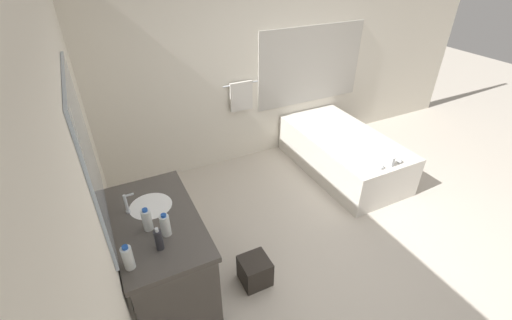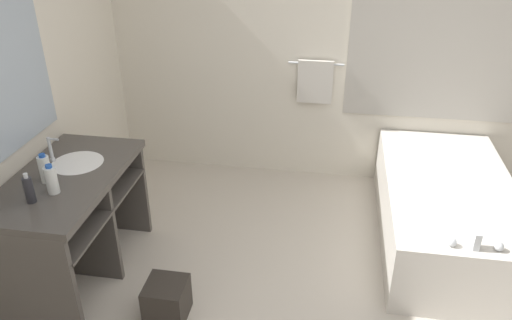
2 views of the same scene
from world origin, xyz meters
TOP-DOWN VIEW (x-y plane):
  - ground_plane at (0.00, 0.00)m, footprint 16.00×16.00m
  - wall_back_with_blinds at (0.03, 2.23)m, footprint 7.40×0.13m
  - wall_left_with_mirror at (-2.23, 0.01)m, footprint 0.08×7.40m
  - vanity_counter at (-1.85, 0.42)m, footprint 0.67×1.22m
  - sink_faucet at (-2.04, 0.59)m, footprint 0.09×0.04m
  - bathtub at (0.82, 1.27)m, footprint 0.97×1.84m
  - water_bottle_1 at (-2.12, -0.01)m, footprint 0.07×0.07m
  - water_bottle_2 at (-1.93, 0.32)m, footprint 0.07×0.07m
  - water_bottle_3 at (-1.81, 0.20)m, footprint 0.07×0.07m
  - soap_dispenser at (-1.89, 0.07)m, footprint 0.06×0.06m
  - waste_bin at (-1.11, 0.10)m, footprint 0.27×0.27m

SIDE VIEW (x-z plane):
  - ground_plane at x=0.00m, z-range 0.00..0.00m
  - waste_bin at x=-1.11m, z-range 0.00..0.27m
  - bathtub at x=0.82m, z-range -0.03..0.62m
  - vanity_counter at x=-1.85m, z-range 0.18..1.02m
  - sink_faucet at x=-2.04m, z-range 0.84..1.02m
  - soap_dispenser at x=-1.89m, z-range 0.83..1.03m
  - water_bottle_3 at x=-1.81m, z-range 0.84..1.03m
  - water_bottle_2 at x=-1.93m, z-range 0.84..1.04m
  - water_bottle_1 at x=-2.12m, z-range 0.84..1.04m
  - wall_back_with_blinds at x=0.03m, z-range -0.01..2.69m
  - wall_left_with_mirror at x=-2.23m, z-range 0.00..2.70m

